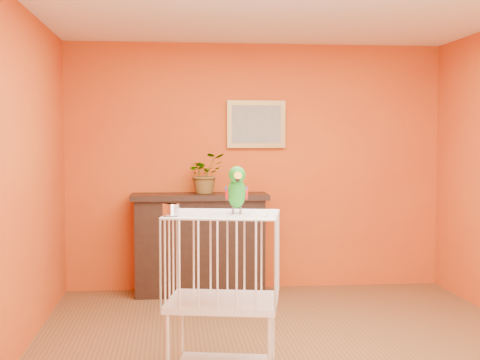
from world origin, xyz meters
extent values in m
plane|color=brown|center=(0.00, 0.00, 0.00)|extent=(4.50, 4.50, 0.00)
plane|color=#CB5413|center=(0.00, 2.25, 1.30)|extent=(4.00, 0.00, 4.00)
plane|color=#CB5413|center=(0.00, -2.25, 1.30)|extent=(4.00, 0.00, 4.00)
plane|color=#CB5413|center=(-2.00, 0.00, 1.30)|extent=(0.00, 4.50, 4.50)
cube|color=black|center=(-0.61, 2.01, 0.49)|extent=(1.31, 0.44, 0.98)
cube|color=black|center=(-0.61, 2.01, 1.01)|extent=(1.39, 0.50, 0.05)
cube|color=black|center=(-0.61, 1.81, 0.49)|extent=(0.91, 0.02, 0.49)
cube|color=#4F1D16|center=(-0.88, 1.96, 0.38)|extent=(0.05, 0.20, 0.30)
cube|color=#284723|center=(-0.80, 1.96, 0.38)|extent=(0.05, 0.20, 0.30)
cube|color=#4F1D16|center=(-0.70, 1.96, 0.38)|extent=(0.05, 0.20, 0.30)
cube|color=#284723|center=(-0.59, 1.96, 0.38)|extent=(0.05, 0.20, 0.30)
cube|color=#4F1D16|center=(-0.48, 1.96, 0.38)|extent=(0.05, 0.20, 0.30)
imported|color=#26722D|center=(-0.55, 2.00, 1.20)|extent=(0.50, 0.52, 0.32)
cube|color=olive|center=(0.00, 2.22, 1.75)|extent=(0.62, 0.03, 0.50)
cube|color=gray|center=(0.00, 2.21, 1.75)|extent=(0.52, 0.01, 0.40)
cube|color=white|center=(-0.56, -0.47, 0.52)|extent=(0.81, 0.68, 0.04)
cube|color=white|center=(-0.56, -0.47, 1.10)|extent=(0.81, 0.68, 0.01)
cylinder|color=white|center=(-0.93, -0.65, 0.25)|extent=(0.03, 0.03, 0.49)
cylinder|color=white|center=(-0.30, -0.78, 0.25)|extent=(0.03, 0.03, 0.49)
cylinder|color=white|center=(-0.83, -0.17, 0.25)|extent=(0.03, 0.03, 0.49)
cylinder|color=white|center=(-0.20, -0.29, 0.25)|extent=(0.03, 0.03, 0.49)
cylinder|color=silver|center=(-0.90, -0.58, 1.15)|extent=(0.11, 0.11, 0.07)
cylinder|color=#59544C|center=(-0.50, -0.49, 1.12)|extent=(0.01, 0.01, 0.04)
cylinder|color=#59544C|center=(-0.45, -0.49, 1.12)|extent=(0.01, 0.01, 0.04)
ellipsoid|color=#0D8221|center=(-0.47, -0.49, 1.24)|extent=(0.12, 0.18, 0.23)
ellipsoid|color=#0D8221|center=(-0.47, -0.52, 1.36)|extent=(0.11, 0.12, 0.11)
cone|color=orange|center=(-0.47, -0.58, 1.35)|extent=(0.05, 0.07, 0.07)
cone|color=black|center=(-0.47, -0.56, 1.33)|extent=(0.03, 0.03, 0.03)
sphere|color=black|center=(-0.51, -0.54, 1.37)|extent=(0.02, 0.02, 0.02)
sphere|color=black|center=(-0.44, -0.55, 1.37)|extent=(0.02, 0.02, 0.02)
ellipsoid|color=#A50C0C|center=(-0.53, -0.48, 1.23)|extent=(0.03, 0.07, 0.08)
ellipsoid|color=navy|center=(-0.41, -0.48, 1.23)|extent=(0.03, 0.07, 0.08)
cone|color=#0D8221|center=(-0.47, -0.41, 1.17)|extent=(0.07, 0.16, 0.12)
camera|label=1|loc=(-0.89, -4.80, 1.59)|focal=50.00mm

